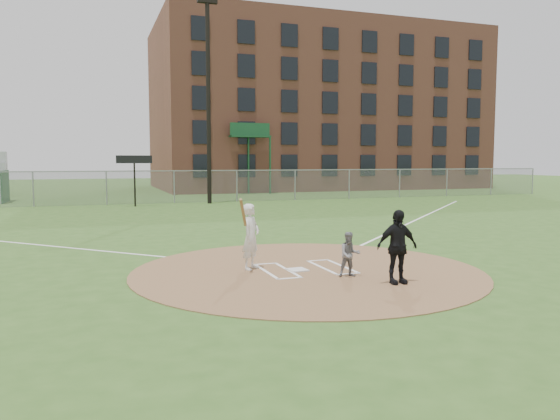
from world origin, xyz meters
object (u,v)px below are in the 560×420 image
object	(u,v)px
umpire	(397,247)
catcher	(350,254)
batter_at_plate	(251,236)
home_plate	(297,270)

from	to	relation	value
umpire	catcher	bearing A→B (deg)	125.90
catcher	batter_at_plate	bearing A→B (deg)	151.40
home_plate	catcher	xyz separation A→B (m)	(0.87, -1.03, 0.50)
home_plate	umpire	bearing A→B (deg)	-52.49
catcher	batter_at_plate	distance (m)	2.46
batter_at_plate	catcher	bearing A→B (deg)	-39.70
umpire	batter_at_plate	size ratio (longest dim) A/B	0.90
catcher	batter_at_plate	world-z (taller)	batter_at_plate
batter_at_plate	home_plate	bearing A→B (deg)	-27.64
catcher	umpire	bearing A→B (deg)	-44.58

